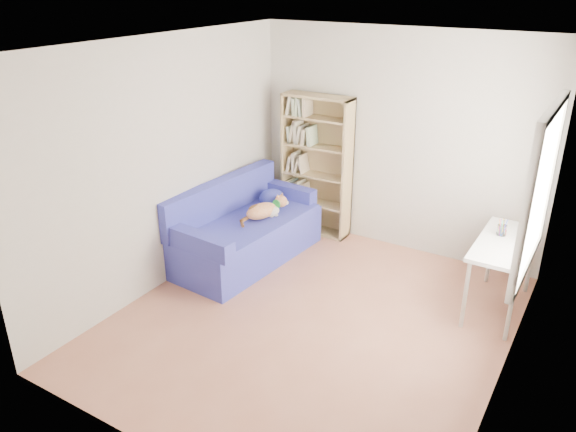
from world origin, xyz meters
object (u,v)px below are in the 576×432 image
object	(u,v)px
bookshelf	(316,171)
pen_cup	(502,229)
sofa	(244,231)
desk	(505,249)

from	to	relation	value
bookshelf	pen_cup	world-z (taller)	bookshelf
sofa	pen_cup	world-z (taller)	sofa
sofa	desk	xyz separation A→B (m)	(2.81, 0.41, 0.32)
sofa	bookshelf	size ratio (longest dim) A/B	1.08
desk	pen_cup	size ratio (longest dim) A/B	6.32
sofa	desk	size ratio (longest dim) A/B	1.75
bookshelf	desk	world-z (taller)	bookshelf
sofa	bookshelf	xyz separation A→B (m)	(0.35, 1.10, 0.48)
bookshelf	pen_cup	xyz separation A→B (m)	(2.38, -0.56, -0.01)
desk	bookshelf	bearing A→B (deg)	164.26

